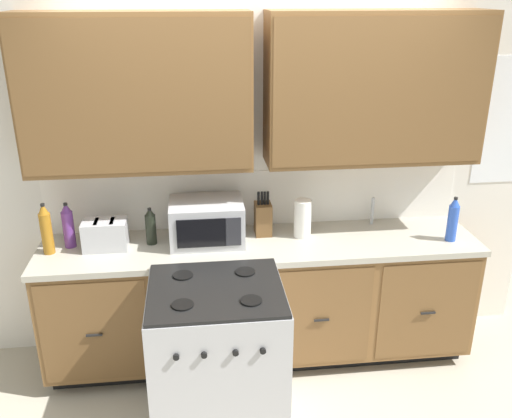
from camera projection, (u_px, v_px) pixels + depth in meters
name	position (u px, v px, depth m)	size (l,w,h in m)	color
ground_plane	(266.00, 382.00, 3.74)	(8.00, 8.00, 0.00)	#B2A893
wall_unit	(258.00, 126.00, 3.58)	(4.08, 0.40, 2.45)	white
counter_run	(261.00, 300.00, 3.84)	(2.91, 0.64, 0.91)	black
stove_range	(218.00, 359.00, 3.22)	(0.76, 0.68, 0.95)	#B7B7BC
microwave	(207.00, 222.00, 3.64)	(0.48, 0.37, 0.28)	#B7B7BC
toaster	(105.00, 234.00, 3.56)	(0.28, 0.18, 0.19)	#B7B7BC
knife_block	(263.00, 218.00, 3.76)	(0.11, 0.14, 0.31)	brown
sink_faucet	(372.00, 211.00, 3.92)	(0.02, 0.02, 0.20)	#B2B5BA
paper_towel_roll	(303.00, 218.00, 3.72)	(0.12, 0.12, 0.26)	white
bottle_dark	(151.00, 226.00, 3.61)	(0.07, 0.07, 0.25)	black
bottle_blue	(453.00, 219.00, 3.65)	(0.07, 0.07, 0.31)	blue
bottle_violet	(68.00, 226.00, 3.56)	(0.07, 0.07, 0.30)	#663384
bottle_amber	(46.00, 229.00, 3.47)	(0.07, 0.07, 0.34)	#9E6619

